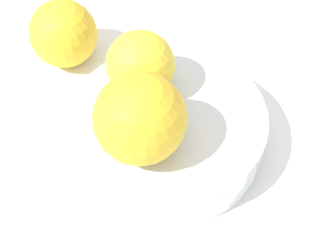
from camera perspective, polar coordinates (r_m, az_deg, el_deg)
The scene contains 5 objects.
ground_plane at distance 48.09cm, azimuth -0.00°, elevation -2.79°, with size 110.00×110.00×2.00cm, color white.
fruit_bowl at distance 45.47cm, azimuth -0.00°, elevation -0.45°, with size 19.19×19.19×4.72cm.
orange_in_bowl_0 at distance 38.13cm, azimuth -3.54°, elevation 0.93°, with size 7.99×7.99×7.99cm, color yellow.
orange_in_bowl_1 at distance 43.35cm, azimuth -3.48°, elevation 7.63°, with size 6.60×6.60×6.60cm, color yellow.
orange_loose_0 at distance 54.16cm, azimuth -12.93°, elevation 11.19°, with size 7.74×7.74×7.74cm, color yellow.
Camera 1 is at (-11.17, -25.07, 38.49)cm, focal length 48.76 mm.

